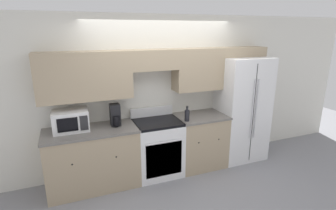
{
  "coord_description": "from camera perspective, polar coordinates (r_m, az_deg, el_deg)",
  "views": [
    {
      "loc": [
        -1.49,
        -3.46,
        2.35
      ],
      "look_at": [
        0.0,
        0.31,
        1.19
      ],
      "focal_mm": 28.0,
      "sensor_mm": 36.0,
      "label": 1
    }
  ],
  "objects": [
    {
      "name": "lower_cabinets_right",
      "position": [
        4.7,
        6.94,
        -7.67
      ],
      "size": [
        0.86,
        0.64,
        0.94
      ],
      "color": "tan",
      "rests_on": "ground_plane"
    },
    {
      "name": "refrigerator",
      "position": [
        5.03,
        15.43,
        -0.77
      ],
      "size": [
        0.87,
        0.76,
        1.89
      ],
      "color": "white",
      "rests_on": "ground_plane"
    },
    {
      "name": "microwave",
      "position": [
        4.04,
        -20.45,
        -3.21
      ],
      "size": [
        0.5,
        0.35,
        0.3
      ],
      "color": "white",
      "rests_on": "lower_cabinets_left"
    },
    {
      "name": "ground_plane",
      "position": [
        4.44,
        1.53,
        -15.96
      ],
      "size": [
        12.0,
        12.0,
        0.0
      ],
      "primitive_type": "plane",
      "color": "gray"
    },
    {
      "name": "paper_towel_holder",
      "position": [
        4.07,
        -11.4,
        -2.29
      ],
      "size": [
        0.15,
        0.22,
        0.34
      ],
      "color": "black",
      "rests_on": "lower_cabinets_left"
    },
    {
      "name": "lower_cabinets_left",
      "position": [
        4.22,
        -16.01,
        -11.13
      ],
      "size": [
        1.36,
        0.64,
        0.94
      ],
      "color": "tan",
      "rests_on": "ground_plane"
    },
    {
      "name": "wall_back",
      "position": [
        4.4,
        -1.22,
        4.42
      ],
      "size": [
        8.0,
        0.39,
        2.6
      ],
      "color": "silver",
      "rests_on": "ground_plane"
    },
    {
      "name": "oven_range",
      "position": [
        4.41,
        -2.28,
        -9.19
      ],
      "size": [
        0.75,
        0.65,
        1.1
      ],
      "color": "white",
      "rests_on": "ground_plane"
    },
    {
      "name": "bottle",
      "position": [
        4.21,
        4.16,
        -2.2
      ],
      "size": [
        0.08,
        0.08,
        0.25
      ],
      "color": "black",
      "rests_on": "lower_cabinets_right"
    }
  ]
}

